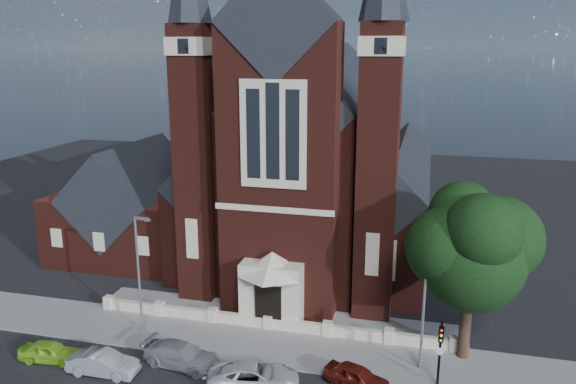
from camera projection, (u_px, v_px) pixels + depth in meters
name	position (u px, v px, depth m)	size (l,w,h in m)	color
ground	(297.00, 280.00, 45.77)	(120.00, 120.00, 0.00)	black
pavement_strip	(260.00, 344.00, 35.91)	(60.00, 5.00, 0.12)	gray
forecourt_paving	(276.00, 316.00, 39.67)	(26.00, 3.00, 0.14)	gray
forecourt_wall	(269.00, 329.00, 37.79)	(24.00, 0.40, 0.90)	beige
church	(318.00, 163.00, 51.19)	(20.01, 34.90, 29.20)	#4A1B13
parish_hall	(135.00, 210.00, 51.39)	(12.00, 12.20, 10.24)	#4A1B13
street_tree	(473.00, 252.00, 32.32)	(6.40, 6.60, 10.70)	black
street_lamp_left	(139.00, 268.00, 36.18)	(1.16, 0.22, 8.09)	gray
street_lamp_right	(426.00, 298.00, 31.90)	(1.16, 0.22, 8.09)	gray
traffic_signal	(440.00, 346.00, 30.70)	(0.28, 0.42, 4.00)	black
car_lime_van	(49.00, 351.00, 33.87)	(1.45, 3.61, 1.23)	#8ED029
car_silver_a	(103.00, 363.00, 32.48)	(1.45, 4.16, 1.37)	#93979A
car_silver_b	(182.00, 355.00, 33.27)	(1.96, 4.83, 1.40)	gray
car_white_suv	(254.00, 376.00, 31.14)	(2.34, 5.08, 1.41)	silver
car_dark_red	(357.00, 377.00, 31.23)	(1.50, 3.72, 1.27)	#5D1610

